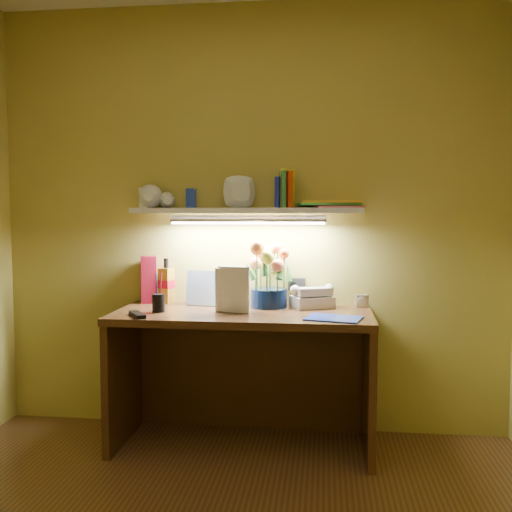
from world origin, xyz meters
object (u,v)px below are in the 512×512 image
at_px(desk_clock, 362,301).
at_px(whisky_bottle, 166,281).
at_px(desk, 243,379).
at_px(telephone, 312,296).
at_px(flower_bouquet, 269,275).

height_order(desk_clock, whisky_bottle, whisky_bottle).
relative_size(desk, desk_clock, 19.83).
distance_m(desk, whisky_bottle, 0.75).
bearing_deg(whisky_bottle, telephone, -4.09).
bearing_deg(telephone, desk, -178.19).
height_order(telephone, desk_clock, telephone).
bearing_deg(desk_clock, telephone, -176.17).
relative_size(desk, telephone, 6.38).
distance_m(telephone, desk_clock, 0.29).
bearing_deg(telephone, flower_bouquet, 157.46).
bearing_deg(whisky_bottle, desk_clock, -0.31).
bearing_deg(flower_bouquet, whisky_bottle, 173.69).
bearing_deg(whisky_bottle, desk, -26.11).
xyz_separation_m(flower_bouquet, telephone, (0.25, 0.01, -0.12)).
xyz_separation_m(flower_bouquet, desk_clock, (0.53, 0.06, -0.15)).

